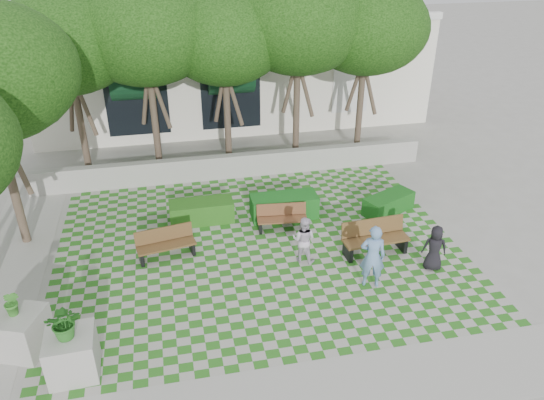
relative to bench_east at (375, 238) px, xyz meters
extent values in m
plane|color=gray|center=(-3.34, -0.17, -0.50)|extent=(90.00, 90.00, 0.00)
plane|color=#2B721E|center=(-3.34, 0.83, -0.49)|extent=(12.00, 12.00, 0.00)
cube|color=#9E9B93|center=(-3.34, -4.87, -0.50)|extent=(16.00, 2.00, 0.01)
cube|color=#9E9B93|center=(-10.54, 0.83, -0.50)|extent=(2.00, 12.00, 0.01)
cube|color=#9E9B93|center=(-3.34, 6.03, -0.05)|extent=(15.00, 0.36, 0.90)
cube|color=brown|center=(0.01, -0.08, -0.01)|extent=(2.01, 0.73, 0.07)
cube|color=brown|center=(-0.01, 0.20, 0.29)|extent=(1.98, 0.27, 0.50)
cube|color=black|center=(-0.87, -0.14, -0.26)|extent=(0.15, 0.56, 0.48)
cube|color=black|center=(0.88, -0.02, -0.26)|extent=(0.15, 0.56, 0.48)
cube|color=brown|center=(-2.40, 1.81, -0.10)|extent=(1.64, 0.64, 0.05)
cube|color=brown|center=(-2.38, 2.04, 0.14)|extent=(1.60, 0.26, 0.40)
cube|color=black|center=(-3.11, 1.88, -0.31)|extent=(0.13, 0.45, 0.39)
cube|color=black|center=(-1.70, 1.75, -0.31)|extent=(0.13, 0.45, 0.39)
cube|color=#52371C|center=(-6.08, 1.00, -0.07)|extent=(1.77, 0.82, 0.06)
cube|color=#52371C|center=(-6.12, 1.25, 0.18)|extent=(1.70, 0.42, 0.43)
cube|color=black|center=(-6.83, 0.87, -0.29)|extent=(0.18, 0.48, 0.42)
cube|color=black|center=(-5.34, 1.14, -0.29)|extent=(0.18, 0.48, 0.42)
cube|color=#144B16|center=(1.39, 2.21, -0.18)|extent=(1.97, 1.42, 0.64)
cube|color=#16531B|center=(-2.15, 2.65, -0.11)|extent=(2.21, 0.89, 0.77)
cube|color=#205316|center=(-4.87, 2.91, -0.14)|extent=(2.08, 0.84, 0.73)
cube|color=#9E9B93|center=(-8.24, -3.09, 0.02)|extent=(1.08, 1.08, 1.04)
imported|color=#276B21|center=(-8.24, -3.09, 0.94)|extent=(0.75, 0.66, 0.81)
cube|color=#9E9B93|center=(-9.49, -2.11, 0.02)|extent=(1.35, 1.35, 1.04)
imported|color=#39842A|center=(-9.49, -2.11, 0.89)|extent=(0.46, 0.42, 0.69)
imported|color=#678CBC|center=(-0.69, -1.47, 0.44)|extent=(0.79, 0.64, 1.88)
imported|color=black|center=(1.33, -1.11, 0.19)|extent=(0.79, 0.65, 1.38)
imported|color=silver|center=(-2.18, 0.03, 0.22)|extent=(0.88, 0.82, 1.44)
cylinder|color=#47382B|center=(-8.84, 7.43, 1.32)|extent=(0.26, 0.26, 3.64)
ellipsoid|color=#1E4C11|center=(-8.84, 7.43, 4.57)|extent=(4.80, 4.80, 3.60)
cylinder|color=#47382B|center=(-6.14, 7.43, 1.40)|extent=(0.26, 0.26, 3.81)
ellipsoid|color=#1E4C11|center=(-6.14, 7.43, 4.80)|extent=(5.00, 5.00, 3.75)
cylinder|color=#47382B|center=(-3.34, 7.43, 1.29)|extent=(0.26, 0.26, 3.58)
ellipsoid|color=#1E4C11|center=(-3.34, 7.43, 4.49)|extent=(4.60, 4.60, 3.45)
cylinder|color=#47382B|center=(-0.54, 7.43, 1.46)|extent=(0.26, 0.26, 3.92)
ellipsoid|color=#1E4C11|center=(-0.54, 7.43, 4.96)|extent=(5.20, 5.20, 3.90)
cylinder|color=#47382B|center=(2.16, 7.43, 1.35)|extent=(0.26, 0.26, 3.70)
ellipsoid|color=#1E4C11|center=(2.16, 7.43, 4.65)|extent=(4.80, 4.80, 3.60)
cylinder|color=#47382B|center=(-10.34, 2.83, 1.40)|extent=(0.26, 0.26, 3.81)
cube|color=white|center=(-2.34, 14.03, 2.00)|extent=(18.00, 8.00, 5.00)
cube|color=white|center=(-2.34, 10.03, 4.50)|extent=(18.00, 0.30, 0.30)
cube|color=black|center=(2.66, 10.01, 1.70)|extent=(1.40, 0.10, 2.40)
cylinder|color=#0E351B|center=(-6.84, 10.01, 2.50)|extent=(3.00, 1.80, 1.80)
cube|color=black|center=(-6.84, 10.01, 1.10)|extent=(2.60, 0.08, 2.20)
cylinder|color=#0E351B|center=(-2.84, 10.01, 2.50)|extent=(3.00, 1.80, 1.80)
cube|color=black|center=(-2.84, 10.01, 1.10)|extent=(2.60, 0.08, 2.20)
camera|label=1|loc=(-5.74, -12.35, 8.52)|focal=35.00mm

